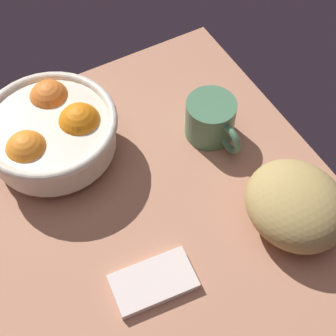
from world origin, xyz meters
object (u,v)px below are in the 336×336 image
at_px(napkin_folded, 153,282).
at_px(fruit_bowl, 52,131).
at_px(mug, 211,120).
at_px(bread_loaf, 296,205).

bearing_deg(napkin_folded, fruit_bowl, -83.80).
relative_size(fruit_bowl, napkin_folded, 1.86).
bearing_deg(mug, fruit_bowl, -20.27).
relative_size(bread_loaf, mug, 1.30).
distance_m(fruit_bowl, napkin_folded, 0.30).
distance_m(napkin_folded, mug, 0.30).
height_order(bread_loaf, mug, bread_loaf).
height_order(fruit_bowl, napkin_folded, fruit_bowl).
bearing_deg(bread_loaf, fruit_bowl, -48.39).
bearing_deg(napkin_folded, bread_loaf, 177.22).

